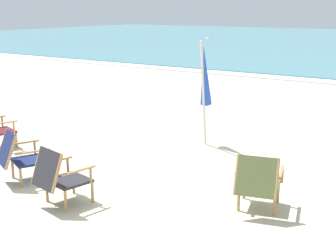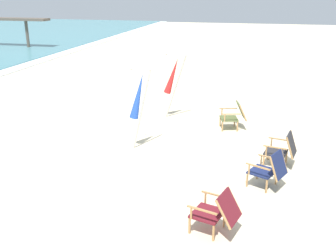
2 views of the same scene
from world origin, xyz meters
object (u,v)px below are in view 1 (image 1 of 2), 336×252
object	(u,v)px
beach_chair_mid_center	(59,175)
umbrella_furled_blue	(205,77)
beach_chair_far_center	(258,181)
beach_chair_back_right	(19,155)

from	to	relation	value
beach_chair_mid_center	umbrella_furled_blue	bearing A→B (deg)	85.47
beach_chair_mid_center	beach_chair_far_center	xyz separation A→B (m)	(2.32, 1.27, -0.00)
beach_chair_mid_center	beach_chair_back_right	xyz separation A→B (m)	(-1.16, 0.30, -0.00)
umbrella_furled_blue	beach_chair_far_center	bearing A→B (deg)	-47.75
beach_chair_mid_center	umbrella_furled_blue	distance (m)	3.65
beach_chair_mid_center	beach_chair_back_right	size ratio (longest dim) A/B	0.94
umbrella_furled_blue	beach_chair_mid_center	bearing A→B (deg)	-94.53
beach_chair_mid_center	beach_chair_far_center	size ratio (longest dim) A/B	0.97
beach_chair_mid_center	umbrella_furled_blue	size ratio (longest dim) A/B	0.39
beach_chair_far_center	umbrella_furled_blue	xyz separation A→B (m)	(-2.04, 2.25, 0.93)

